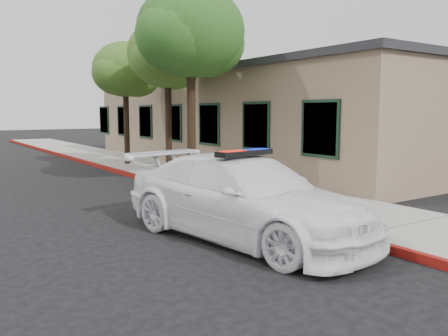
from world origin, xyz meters
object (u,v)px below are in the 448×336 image
fire_hydrant (256,182)px  street_tree_near (191,36)px  clapboard_building (249,119)px  street_tree_mid (167,57)px  street_tree_far (126,72)px  police_car (244,197)px

fire_hydrant → street_tree_near: size_ratio=0.12×
clapboard_building → street_tree_mid: 6.11m
street_tree_far → street_tree_near: bearing=-94.0°
street_tree_mid → street_tree_far: street_tree_mid is taller
street_tree_near → street_tree_mid: (0.56, 2.70, -0.37)m
clapboard_building → street_tree_near: bearing=-141.6°
fire_hydrant → street_tree_near: (-0.22, 3.07, 4.28)m
clapboard_building → street_tree_far: street_tree_far is taller
street_tree_far → police_car: bearing=-102.4°
police_car → fire_hydrant: police_car is taller
police_car → street_tree_far: (2.70, 12.29, 3.36)m
fire_hydrant → street_tree_near: bearing=83.6°
police_car → street_tree_mid: size_ratio=1.02×
street_tree_near → fire_hydrant: bearing=-86.0°
clapboard_building → street_tree_far: bearing=161.7°
police_car → street_tree_far: 13.02m
fire_hydrant → street_tree_far: (0.24, 9.51, 3.62)m
clapboard_building → police_car: (-8.11, -10.50, -1.33)m
fire_hydrant → street_tree_near: street_tree_near is taller
clapboard_building → fire_hydrant: clapboard_building is taller
police_car → fire_hydrant: bearing=38.4°
police_car → street_tree_far: street_tree_far is taller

